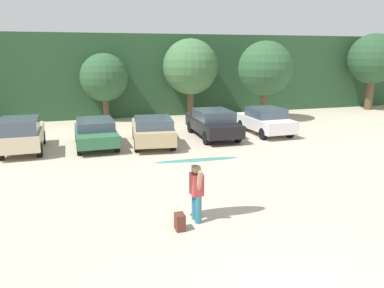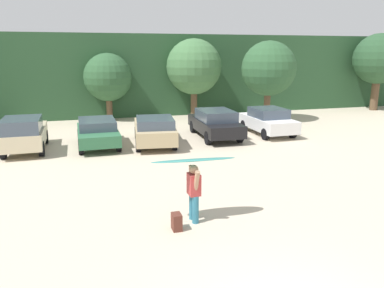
{
  "view_description": "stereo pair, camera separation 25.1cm",
  "coord_description": "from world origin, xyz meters",
  "px_view_note": "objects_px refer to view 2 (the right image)",
  "views": [
    {
      "loc": [
        -3.46,
        -4.69,
        4.56
      ],
      "look_at": [
        0.57,
        8.56,
        1.21
      ],
      "focal_mm": 35.63,
      "sensor_mm": 36.0,
      "label": 1
    },
    {
      "loc": [
        -3.22,
        -4.76,
        4.56
      ],
      "look_at": [
        0.57,
        8.56,
        1.21
      ],
      "focal_mm": 35.63,
      "sensor_mm": 36.0,
      "label": 2
    }
  ],
  "objects_px": {
    "backpack_dropped": "(177,222)",
    "parked_car_tan": "(154,130)",
    "parked_car_white": "(268,121)",
    "parked_car_champagne": "(24,133)",
    "parked_car_black": "(215,123)",
    "parked_car_forest_green": "(98,132)",
    "surfboard_teal": "(194,160)",
    "person_adult": "(194,190)"
  },
  "relations": [
    {
      "from": "parked_car_tan",
      "to": "backpack_dropped",
      "type": "xyz_separation_m",
      "value": [
        -1.18,
        -9.58,
        -0.55
      ]
    },
    {
      "from": "parked_car_black",
      "to": "parked_car_white",
      "type": "xyz_separation_m",
      "value": [
        3.16,
        -0.01,
        -0.03
      ]
    },
    {
      "from": "parked_car_tan",
      "to": "person_adult",
      "type": "xyz_separation_m",
      "value": [
        -0.59,
        -9.18,
        0.14
      ]
    },
    {
      "from": "parked_car_champagne",
      "to": "parked_car_forest_green",
      "type": "relative_size",
      "value": 0.96
    },
    {
      "from": "parked_car_champagne",
      "to": "parked_car_forest_green",
      "type": "xyz_separation_m",
      "value": [
        3.33,
        0.2,
        -0.15
      ]
    },
    {
      "from": "surfboard_teal",
      "to": "parked_car_champagne",
      "type": "bearing_deg",
      "value": -56.17
    },
    {
      "from": "parked_car_forest_green",
      "to": "parked_car_white",
      "type": "bearing_deg",
      "value": -89.28
    },
    {
      "from": "parked_car_white",
      "to": "parked_car_tan",
      "type": "bearing_deg",
      "value": 94.79
    },
    {
      "from": "parked_car_forest_green",
      "to": "person_adult",
      "type": "relative_size",
      "value": 2.53
    },
    {
      "from": "parked_car_forest_green",
      "to": "surfboard_teal",
      "type": "xyz_separation_m",
      "value": [
        2.19,
        -9.56,
        1.0
      ]
    },
    {
      "from": "person_adult",
      "to": "parked_car_champagne",
      "type": "bearing_deg",
      "value": -61.82
    },
    {
      "from": "parked_car_forest_green",
      "to": "parked_car_white",
      "type": "distance_m",
      "value": 9.43
    },
    {
      "from": "parked_car_champagne",
      "to": "parked_car_black",
      "type": "relative_size",
      "value": 0.84
    },
    {
      "from": "parked_car_champagne",
      "to": "surfboard_teal",
      "type": "xyz_separation_m",
      "value": [
        5.51,
        -9.36,
        0.85
      ]
    },
    {
      "from": "surfboard_teal",
      "to": "person_adult",
      "type": "bearing_deg",
      "value": 83.17
    },
    {
      "from": "parked_car_champagne",
      "to": "parked_car_white",
      "type": "xyz_separation_m",
      "value": [
        12.75,
        0.5,
        -0.11
      ]
    },
    {
      "from": "parked_car_black",
      "to": "person_adult",
      "type": "bearing_deg",
      "value": 159.21
    },
    {
      "from": "parked_car_forest_green",
      "to": "parked_car_black",
      "type": "xyz_separation_m",
      "value": [
        6.27,
        0.31,
        0.07
      ]
    },
    {
      "from": "parked_car_champagne",
      "to": "parked_car_tan",
      "type": "height_order",
      "value": "parked_car_champagne"
    },
    {
      "from": "parked_car_tan",
      "to": "backpack_dropped",
      "type": "distance_m",
      "value": 9.67
    },
    {
      "from": "parked_car_tan",
      "to": "person_adult",
      "type": "distance_m",
      "value": 9.2
    },
    {
      "from": "parked_car_forest_green",
      "to": "parked_car_champagne",
      "type": "bearing_deg",
      "value": 92.34
    },
    {
      "from": "parked_car_champagne",
      "to": "parked_car_white",
      "type": "height_order",
      "value": "parked_car_champagne"
    },
    {
      "from": "person_adult",
      "to": "backpack_dropped",
      "type": "bearing_deg",
      "value": 32.38
    },
    {
      "from": "backpack_dropped",
      "to": "parked_car_tan",
      "type": "bearing_deg",
      "value": 82.97
    },
    {
      "from": "parked_car_white",
      "to": "backpack_dropped",
      "type": "xyz_separation_m",
      "value": [
        -7.84,
        -10.32,
        -0.55
      ]
    },
    {
      "from": "parked_car_tan",
      "to": "parked_car_white",
      "type": "bearing_deg",
      "value": -76.98
    },
    {
      "from": "parked_car_forest_green",
      "to": "person_adult",
      "type": "bearing_deg",
      "value": -168.35
    },
    {
      "from": "parked_car_forest_green",
      "to": "backpack_dropped",
      "type": "height_order",
      "value": "parked_car_forest_green"
    },
    {
      "from": "parked_car_forest_green",
      "to": "surfboard_teal",
      "type": "bearing_deg",
      "value": -168.23
    },
    {
      "from": "parked_car_forest_green",
      "to": "parked_car_black",
      "type": "bearing_deg",
      "value": -88.28
    },
    {
      "from": "parked_car_champagne",
      "to": "person_adult",
      "type": "distance_m",
      "value": 10.9
    },
    {
      "from": "parked_car_champagne",
      "to": "backpack_dropped",
      "type": "relative_size",
      "value": 8.76
    },
    {
      "from": "person_adult",
      "to": "surfboard_teal",
      "type": "relative_size",
      "value": 0.68
    },
    {
      "from": "parked_car_forest_green",
      "to": "parked_car_white",
      "type": "height_order",
      "value": "parked_car_white"
    },
    {
      "from": "parked_car_black",
      "to": "person_adult",
      "type": "height_order",
      "value": "person_adult"
    },
    {
      "from": "parked_car_champagne",
      "to": "parked_car_black",
      "type": "bearing_deg",
      "value": -87.93
    },
    {
      "from": "parked_car_black",
      "to": "surfboard_teal",
      "type": "xyz_separation_m",
      "value": [
        -4.08,
        -9.87,
        0.93
      ]
    },
    {
      "from": "parked_car_tan",
      "to": "surfboard_teal",
      "type": "bearing_deg",
      "value": -176.96
    },
    {
      "from": "backpack_dropped",
      "to": "surfboard_teal",
      "type": "bearing_deg",
      "value": 37.34
    },
    {
      "from": "parked_car_forest_green",
      "to": "parked_car_white",
      "type": "xyz_separation_m",
      "value": [
        9.43,
        0.3,
        0.04
      ]
    },
    {
      "from": "parked_car_white",
      "to": "surfboard_teal",
      "type": "xyz_separation_m",
      "value": [
        -7.24,
        -9.86,
        0.96
      ]
    }
  ]
}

